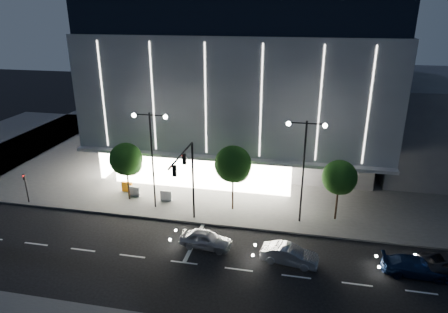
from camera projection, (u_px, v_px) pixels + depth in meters
name	position (u px, v px, depth m)	size (l,w,h in m)	color
ground	(165.00, 248.00, 30.54)	(160.00, 160.00, 0.00)	black
sidewalk_museum	(264.00, 149.00, 51.59)	(70.00, 40.00, 0.15)	#474747
museum	(248.00, 80.00, 47.19)	(30.00, 25.80, 18.00)	#4C4C51
annex_building	(447.00, 121.00, 45.91)	(16.00, 20.00, 10.00)	#4C4C51
traffic_mast	(188.00, 172.00, 31.65)	(0.33, 5.89, 7.07)	black
street_lamp_west	(152.00, 147.00, 34.52)	(3.16, 0.36, 9.00)	black
street_lamp_east	(304.00, 157.00, 32.07)	(3.16, 0.36, 9.00)	black
ped_signal_far	(26.00, 185.00, 36.83)	(0.22, 0.24, 3.00)	black
tree_left	(126.00, 161.00, 36.69)	(3.02, 3.02, 5.72)	black
tree_mid	(233.00, 166.00, 34.70)	(3.25, 3.25, 6.15)	black
tree_right	(340.00, 179.00, 33.17)	(2.91, 2.91, 5.51)	black
car_lead	(206.00, 239.00, 30.43)	(1.62, 4.03, 1.37)	#A4A6AC
car_second	(290.00, 255.00, 28.54)	(1.42, 4.08, 1.34)	#B1B2B9
car_third	(415.00, 266.00, 27.31)	(1.79, 4.40, 1.28)	#132347
barrier_a	(127.00, 187.00, 39.42)	(1.10, 0.25, 1.00)	orange
barrier_b	(135.00, 191.00, 38.44)	(1.10, 0.25, 1.00)	silver
barrier_d	(166.00, 196.00, 37.57)	(1.10, 0.25, 1.00)	silver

